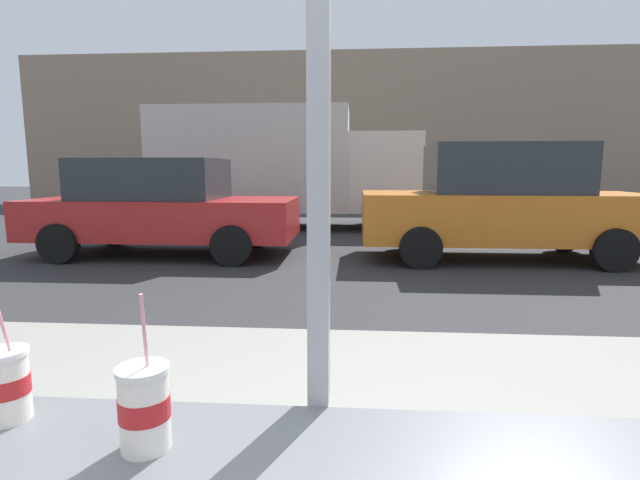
{
  "coord_description": "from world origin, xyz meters",
  "views": [
    {
      "loc": [
        0.08,
        -1.04,
        1.49
      ],
      "look_at": [
        -0.21,
        2.89,
        0.91
      ],
      "focal_mm": 27.0,
      "sensor_mm": 36.0,
      "label": 1
    }
  ],
  "objects_px": {
    "parked_car_red": "(161,206)",
    "soda_cup_left": "(144,406)",
    "box_truck": "(281,164)",
    "parked_car_orange": "(501,203)",
    "soda_cup_right": "(6,384)"
  },
  "relations": [
    {
      "from": "soda_cup_right",
      "to": "box_truck",
      "type": "height_order",
      "value": "box_truck"
    },
    {
      "from": "box_truck",
      "to": "soda_cup_left",
      "type": "bearing_deg",
      "value": -82.64
    },
    {
      "from": "parked_car_red",
      "to": "parked_car_orange",
      "type": "height_order",
      "value": "parked_car_orange"
    },
    {
      "from": "soda_cup_left",
      "to": "parked_car_red",
      "type": "relative_size",
      "value": 0.07
    },
    {
      "from": "parked_car_red",
      "to": "soda_cup_left",
      "type": "bearing_deg",
      "value": -67.83
    },
    {
      "from": "soda_cup_right",
      "to": "parked_car_red",
      "type": "relative_size",
      "value": 0.07
    },
    {
      "from": "soda_cup_right",
      "to": "parked_car_orange",
      "type": "relative_size",
      "value": 0.07
    },
    {
      "from": "soda_cup_right",
      "to": "box_truck",
      "type": "distance_m",
      "value": 11.35
    },
    {
      "from": "soda_cup_left",
      "to": "parked_car_red",
      "type": "xyz_separation_m",
      "value": [
        -2.94,
        7.21,
        -0.17
      ]
    },
    {
      "from": "parked_car_orange",
      "to": "soda_cup_left",
      "type": "bearing_deg",
      "value": -111.26
    },
    {
      "from": "box_truck",
      "to": "soda_cup_right",
      "type": "bearing_deg",
      "value": -84.4
    },
    {
      "from": "parked_car_red",
      "to": "box_truck",
      "type": "bearing_deg",
      "value": 70.54
    },
    {
      "from": "parked_car_red",
      "to": "box_truck",
      "type": "distance_m",
      "value": 4.48
    },
    {
      "from": "soda_cup_right",
      "to": "parked_car_red",
      "type": "distance_m",
      "value": 7.58
    },
    {
      "from": "parked_car_red",
      "to": "box_truck",
      "type": "relative_size",
      "value": 0.68
    }
  ]
}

